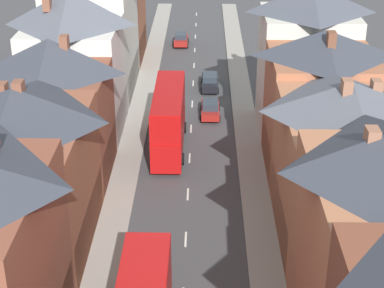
{
  "coord_description": "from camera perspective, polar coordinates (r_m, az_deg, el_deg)",
  "views": [
    {
      "loc": [
        1.09,
        -11.97,
        24.53
      ],
      "look_at": [
        0.2,
        36.16,
        1.25
      ],
      "focal_mm": 60.0,
      "sensor_mm": 36.0,
      "label": 1
    }
  ],
  "objects": [
    {
      "name": "pavement_left",
      "position": [
        55.98,
        -5.4,
        -0.22
      ],
      "size": [
        2.2,
        104.0,
        0.14
      ],
      "primitive_type": "cube",
      "color": "gray",
      "rests_on": "ground"
    },
    {
      "name": "pavement_right",
      "position": [
        55.78,
        5.07,
        -0.31
      ],
      "size": [
        2.2,
        104.0,
        0.14
      ],
      "primitive_type": "cube",
      "color": "gray",
      "rests_on": "ground"
    },
    {
      "name": "centre_line_dashes",
      "position": [
        53.89,
        -0.22,
        -1.26
      ],
      "size": [
        0.14,
        97.8,
        0.01
      ],
      "color": "silver",
      "rests_on": "ground"
    },
    {
      "name": "terrace_row_left",
      "position": [
        46.94,
        -12.94,
        1.8
      ],
      "size": [
        8.0,
        81.43,
        13.77
      ],
      "color": "brown",
      "rests_on": "ground"
    },
    {
      "name": "terrace_row_right",
      "position": [
        34.8,
        16.17,
        -7.14
      ],
      "size": [
        8.0,
        58.98,
        13.63
      ],
      "color": "#BCB7A8",
      "rests_on": "ground"
    },
    {
      "name": "double_decker_bus_mid_street",
      "position": [
        54.42,
        -2.08,
        2.28
      ],
      "size": [
        2.74,
        10.8,
        5.3
      ],
      "color": "#B70F0F",
      "rests_on": "ground"
    },
    {
      "name": "car_near_blue",
      "position": [
        83.49,
        -0.98,
        9.31
      ],
      "size": [
        1.9,
        3.97,
        1.62
      ],
      "color": "maroon",
      "rests_on": "ground"
    },
    {
      "name": "car_near_silver",
      "position": [
        61.66,
        1.64,
        3.17
      ],
      "size": [
        1.9,
        4.29,
        1.58
      ],
      "color": "maroon",
      "rests_on": "ground"
    },
    {
      "name": "car_parked_left_b",
      "position": [
        68.54,
        1.59,
        5.59
      ],
      "size": [
        1.9,
        4.56,
        1.68
      ],
      "color": "black",
      "rests_on": "ground"
    }
  ]
}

